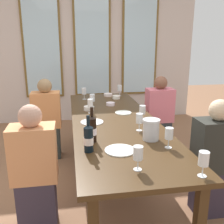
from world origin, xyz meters
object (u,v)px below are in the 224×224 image
Objects in this scene: tasting_bowl_2 at (116,97)px; seated_person_2 at (47,121)px; wine_glass_7 at (138,154)px; wine_glass_6 at (139,119)px; wine_glass_4 at (92,98)px; wine_glass_8 at (120,89)px; tasting_bowl_0 at (111,104)px; tasting_bowl_3 at (89,108)px; wine_glass_2 at (90,103)px; wine_glass_1 at (169,134)px; wine_bottle_1 at (89,138)px; seated_person_3 at (159,116)px; seated_person_0 at (35,171)px; wine_glass_3 at (142,110)px; wine_glass_5 at (204,160)px; seated_person_1 at (214,162)px; wine_bottle_0 at (92,129)px; dining_table at (114,125)px; white_plate_1 at (92,122)px; wine_glass_0 at (84,92)px; white_plate_0 at (123,113)px; tasting_bowl_1 at (108,95)px; metal_pitcher at (151,129)px; white_plate_2 at (120,150)px.

tasting_bowl_2 is 0.10× the size of seated_person_2.
wine_glass_6 is at bearing 73.98° from wine_glass_7.
wine_glass_4 and wine_glass_8 have the same top height.
tasting_bowl_0 is 1.06m from wine_glass_6.
wine_glass_2 is (0.01, -0.13, 0.10)m from tasting_bowl_3.
wine_glass_1 is at bearing 42.88° from wine_glass_7.
seated_person_3 reaches higher than wine_bottle_1.
wine_glass_2 is at bearing 97.58° from wine_glass_7.
tasting_bowl_0 is 1.82m from wine_glass_7.
wine_glass_7 is 0.16× the size of seated_person_0.
wine_glass_4 is 1.00× the size of wine_glass_8.
tasting_bowl_0 is at bearing -172.93° from seated_person_3.
wine_glass_6 is (-0.12, -0.30, -0.00)m from wine_glass_3.
seated_person_1 reaches higher than wine_glass_5.
wine_bottle_0 reaches higher than wine_glass_3.
white_plate_1 is at bearing -166.03° from dining_table.
wine_glass_0 is 0.48m from wine_glass_4.
tasting_bowl_2 is 0.66× the size of wine_glass_3.
wine_glass_2 reaches higher than white_plate_0.
wine_glass_8 is (0.54, 0.92, -0.00)m from wine_glass_2.
wine_glass_3 is 1.00× the size of wine_glass_5.
seated_person_2 is (-1.11, -0.48, -0.33)m from wine_glass_8.
wine_bottle_1 is 2.12m from tasting_bowl_1.
wine_glass_3 is 0.16× the size of seated_person_1.
metal_pitcher reaches higher than white_plate_1.
tasting_bowl_1 is at bearing 83.87° from white_plate_2.
dining_table is 22.53× the size of tasting_bowl_3.
wine_glass_4 is 0.16× the size of seated_person_2.
wine_glass_2 is (0.06, 0.92, 0.00)m from wine_bottle_0.
tasting_bowl_0 is 0.11× the size of seated_person_1.
wine_bottle_0 is at bearing -108.24° from wine_glass_8.
wine_glass_8 is 0.16× the size of seated_person_3.
wine_bottle_1 is 1.73× the size of wine_glass_8.
seated_person_3 is at bearing 60.39° from white_plate_2.
wine_glass_4 is 1.05m from seated_person_3.
wine_glass_7 is (-0.04, -1.17, 0.18)m from dining_table.
wine_glass_4 is 1.07m from wine_glass_6.
wine_glass_1 is (0.15, -1.09, 0.12)m from white_plate_0.
white_plate_2 is 0.54m from wine_glass_6.
tasting_bowl_3 is (0.10, 1.26, -0.09)m from wine_bottle_1.
seated_person_1 is (0.49, -1.99, -0.33)m from wine_glass_8.
seated_person_1 reaches higher than white_plate_0.
wine_glass_4 is at bearing -13.43° from seated_person_2.
seated_person_2 is at bearing 150.87° from tasting_bowl_3.
white_plate_0 is 0.67× the size of wine_bottle_1.
white_plate_2 is 1.45m from wine_glass_4.
wine_glass_8 is 2.22m from seated_person_0.
dining_table is 1.26m from tasting_bowl_1.
metal_pitcher is at bearing 16.06° from wine_bottle_1.
seated_person_2 reaches higher than metal_pitcher.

